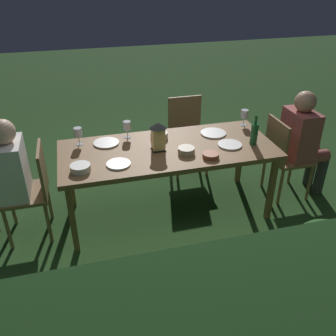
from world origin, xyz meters
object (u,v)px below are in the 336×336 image
Objects in this scene: person_in_cream at (5,176)px; wine_glass_c at (127,126)px; wine_glass_b at (244,115)px; lantern_centerpiece at (158,135)px; bowl_bread at (211,155)px; chair_side_left_a at (187,131)px; person_in_rust at (303,139)px; bowl_olives at (186,150)px; potted_plant_by_hedge at (321,258)px; wine_glass_a at (78,133)px; plate_c at (106,143)px; green_bottle_on_table at (254,133)px; bowl_salad at (159,135)px; plate_b at (118,164)px; dining_table at (168,153)px; plate_d at (230,145)px; chair_head_near at (284,154)px; bowl_dip at (80,168)px; chair_head_far at (32,188)px; plate_a at (213,133)px.

person_in_cream is 6.80× the size of wine_glass_c.
lantern_centerpiece is at bearing 17.83° from wine_glass_b.
bowl_bread is at bearing 171.03° from person_in_cream.
person_in_cream is (1.89, 0.82, 0.15)m from chair_side_left_a.
wine_glass_b is 1.00× the size of wine_glass_c.
wine_glass_b is at bearing -29.94° from person_in_rust.
person_in_rust is 1.32m from bowl_olives.
potted_plant_by_hedge is (0.68, 1.36, -0.22)m from person_in_rust.
wine_glass_a is 1.16× the size of bowl_bread.
person_in_cream is 1.78m from bowl_bread.
wine_glass_b is 1.46m from plate_c.
lantern_centerpiece is at bearing 56.72° from chair_side_left_a.
green_bottle_on_table is at bearing 165.56° from wine_glass_a.
bowl_salad reaches higher than bowl_olives.
wine_glass_a is at bearing -24.94° from bowl_olives.
plate_b is (0.17, 0.52, -0.11)m from wine_glass_c.
lantern_centerpiece reaches higher than dining_table.
potted_plant_by_hedge is at bearing 122.60° from lantern_centerpiece.
plate_b and plate_d have the same top height.
chair_head_near is 1.82m from plate_c.
chair_side_left_a reaches higher than bowl_dip.
plate_b is (1.29, 0.07, -0.10)m from green_bottle_on_table.
plate_d is (-0.67, 0.09, -0.14)m from lantern_centerpiece.
bowl_bread is (1.13, 0.28, 0.11)m from person_in_rust.
bowl_salad is at bearing -10.18° from chair_head_near.
bowl_salad is (1.47, -0.23, 0.12)m from person_in_rust.
bowl_bread is 0.21× the size of potted_plant_by_hedge.
wine_glass_a is 0.47m from wine_glass_c.
wine_glass_a reaches higher than plate_d.
bowl_dip is at bearing 3.93° from plate_b.
green_bottle_on_table is 1.99× the size of bowl_bread.
bowl_salad is at bearing -55.66° from bowl_bread.
bowl_olives reaches higher than plate_c.
wine_glass_b is (-0.90, -0.31, 0.17)m from dining_table.
bowl_dip reaches higher than bowl_bread.
dining_table is 0.25m from bowl_salad.
plate_d is at bearing 163.28° from plate_c.
person_in_cream is 0.93m from plate_c.
wine_glass_c is at bearing -25.00° from plate_d.
bowl_bread is at bearing 124.34° from bowl_salad.
plate_b is (1.40, 0.51, -0.11)m from wine_glass_b.
green_bottle_on_table is 0.41× the size of potted_plant_by_hedge.
person_in_rust is 1.81m from wine_glass_c.
lantern_centerpiece is at bearing 179.41° from chair_head_far.
wine_glass_a is 1.00× the size of bowl_salad.
wine_glass_b is (0.34, -0.31, 0.36)m from chair_head_near.
person_in_cream is 2.69m from chair_head_near.
plate_c is 0.34× the size of potted_plant_by_hedge.
plate_a is at bearing -80.91° from potted_plant_by_hedge.
plate_b is at bearing 47.28° from chair_side_left_a.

